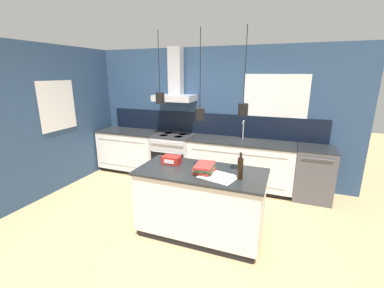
{
  "coord_description": "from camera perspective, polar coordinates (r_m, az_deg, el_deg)",
  "views": [
    {
      "loc": [
        1.51,
        -2.89,
        2.12
      ],
      "look_at": [
        0.14,
        0.7,
        1.05
      ],
      "focal_mm": 24.0,
      "sensor_mm": 36.0,
      "label": 1
    }
  ],
  "objects": [
    {
      "name": "wall_back",
      "position": [
        5.18,
        3.42,
        7.04
      ],
      "size": [
        5.6,
        2.15,
        2.6
      ],
      "color": "navy",
      "rests_on": "ground_plane"
    },
    {
      "name": "book_stack",
      "position": [
        3.23,
        2.85,
        -5.33
      ],
      "size": [
        0.25,
        0.36,
        0.11
      ],
      "color": "#B2332D",
      "rests_on": "kitchen_island"
    },
    {
      "name": "kitchen_island",
      "position": [
        3.49,
        1.94,
        -12.85
      ],
      "size": [
        1.65,
        0.8,
        0.91
      ],
      "color": "black",
      "rests_on": "ground_plane"
    },
    {
      "name": "oven_range",
      "position": [
        5.33,
        -4.09,
        -2.71
      ],
      "size": [
        0.81,
        0.66,
        0.91
      ],
      "color": "#B5B5BA",
      "rests_on": "ground_plane"
    },
    {
      "name": "wall_left",
      "position": [
        5.39,
        -26.53,
        5.22
      ],
      "size": [
        0.08,
        3.8,
        2.6
      ],
      "color": "navy",
      "rests_on": "ground_plane"
    },
    {
      "name": "counter_run_sink",
      "position": [
        4.94,
        10.57,
        -4.35
      ],
      "size": [
        1.94,
        0.64,
        1.27
      ],
      "color": "black",
      "rests_on": "ground_plane"
    },
    {
      "name": "red_supply_box",
      "position": [
        3.54,
        -4.58,
        -3.55
      ],
      "size": [
        0.25,
        0.17,
        0.11
      ],
      "color": "red",
      "rests_on": "kitchen_island"
    },
    {
      "name": "ground_plane",
      "position": [
        3.89,
        -5.85,
        -17.55
      ],
      "size": [
        16.0,
        16.0,
        0.0
      ],
      "primitive_type": "plane",
      "color": "tan",
      "rests_on": "ground"
    },
    {
      "name": "counter_run_left",
      "position": [
        5.84,
        -13.57,
        -1.4
      ],
      "size": [
        1.33,
        0.64,
        0.91
      ],
      "color": "black",
      "rests_on": "ground_plane"
    },
    {
      "name": "paper_pile",
      "position": [
        3.12,
        5.9,
        -7.25
      ],
      "size": [
        0.49,
        0.43,
        0.01
      ],
      "color": "silver",
      "rests_on": "kitchen_island"
    },
    {
      "name": "dishwasher",
      "position": [
        4.9,
        25.38,
        -5.89
      ],
      "size": [
        0.61,
        0.65,
        0.91
      ],
      "color": "#4C4C51",
      "rests_on": "ground_plane"
    },
    {
      "name": "bottle_on_island",
      "position": [
        3.06,
        10.66,
        -5.23
      ],
      "size": [
        0.07,
        0.07,
        0.32
      ],
      "color": "black",
      "rests_on": "kitchen_island"
    }
  ]
}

